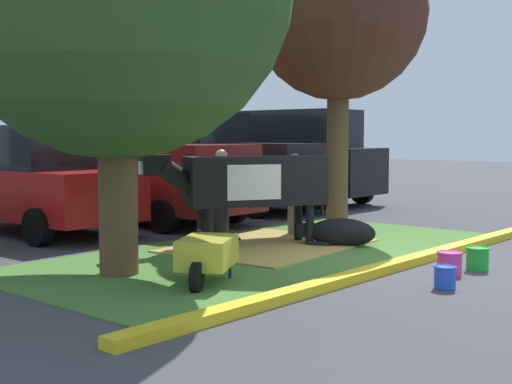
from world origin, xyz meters
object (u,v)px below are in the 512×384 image
wheelbarrow (207,253)px  bucket_blue (445,277)px  cow_holstein (250,182)px  calf_lying (340,233)px  sedan_red (36,181)px  person_handler (221,191)px  bucket_green (477,258)px  suv_dark_grey (297,157)px  shade_tree_right (339,14)px  pickup_truck_maroon (139,169)px  bucket_pink (449,263)px  person_visitor_near (295,192)px  pickup_truck_black (225,165)px

wheelbarrow → bucket_blue: size_ratio=5.43×
cow_holstein → calf_lying: (1.01, -1.10, -0.85)m
wheelbarrow → sedan_red: (1.13, 5.68, 0.60)m
person_handler → wheelbarrow: person_handler is taller
bucket_green → sedan_red: 8.11m
wheelbarrow → suv_dark_grey: suv_dark_grey is taller
shade_tree_right → pickup_truck_maroon: (-1.41, 4.19, -3.00)m
bucket_blue → pickup_truck_maroon: (1.91, 8.02, 0.97)m
pickup_truck_maroon → sedan_red: bearing=-179.9°
bucket_pink → suv_dark_grey: bearing=49.3°
calf_lying → pickup_truck_maroon: 5.37m
cow_holstein → bucket_blue: 4.01m
person_visitor_near → suv_dark_grey: (5.02, 3.83, 0.46)m
bucket_green → pickup_truck_black: (3.48, 8.06, 0.95)m
shade_tree_right → person_visitor_near: size_ratio=3.83×
bucket_pink → suv_dark_grey: 10.04m
pickup_truck_maroon → person_visitor_near: bearing=-84.5°
wheelbarrow → sedan_red: sedan_red is taller
wheelbarrow → bucket_pink: 3.21m
shade_tree_right → pickup_truck_black: bearing=71.0°
cow_holstein → calf_lying: size_ratio=2.21×
bucket_blue → sedan_red: bearing=94.1°
pickup_truck_black → suv_dark_grey: suv_dark_grey is taller
sedan_red → pickup_truck_maroon: size_ratio=0.82×
cow_holstein → wheelbarrow: cow_holstein is taller
shade_tree_right → calf_lying: shade_tree_right is taller
pickup_truck_maroon → pickup_truck_black: size_ratio=1.00×
cow_holstein → person_visitor_near: bearing=9.0°
person_handler → bucket_pink: bearing=-94.5°
sedan_red → suv_dark_grey: bearing=-0.9°
cow_holstein → bucket_green: size_ratio=8.98×
pickup_truck_maroon → calf_lying: bearing=-91.4°
person_visitor_near → pickup_truck_maroon: (-0.38, 3.96, 0.31)m
wheelbarrow → bucket_blue: (1.70, -2.33, -0.24)m
cow_holstein → bucket_green: bearing=-80.9°
pickup_truck_maroon → person_handler: bearing=-103.2°
bucket_pink → bucket_green: bearing=-14.3°
person_visitor_near → bucket_pink: 4.07m
sedan_red → suv_dark_grey: size_ratio=0.96×
bucket_pink → sedan_red: sedan_red is taller
bucket_pink → suv_dark_grey: suv_dark_grey is taller
calf_lying → person_handler: 2.28m
shade_tree_right → cow_holstein: bearing=-179.7°
suv_dark_grey → bucket_blue: bearing=-132.9°
wheelbarrow → cow_holstein: bearing=31.0°
bucket_blue → calf_lying: bearing=56.8°
shade_tree_right → person_visitor_near: 3.47m
person_handler → cow_holstein: bearing=-110.9°
shade_tree_right → suv_dark_grey: bearing=45.4°
cow_holstein → suv_dark_grey: bearing=31.9°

